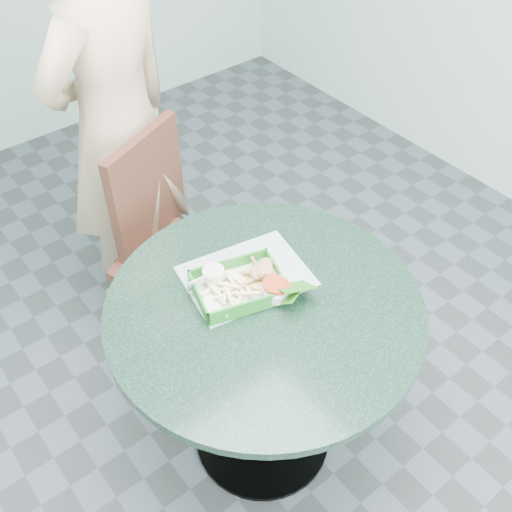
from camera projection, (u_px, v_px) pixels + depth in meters
floor at (262, 437)px, 2.30m from camera, size 4.00×5.00×0.02m
cafe_table at (264, 344)px, 1.89m from camera, size 0.95×0.95×0.75m
dining_chair at (166, 235)px, 2.33m from camera, size 0.40×0.40×0.93m
diner_person at (111, 92)px, 2.15m from camera, size 0.87×0.71×2.05m
placemat at (246, 280)px, 1.85m from camera, size 0.41×0.34×0.00m
food_basket at (239, 293)px, 1.79m from camera, size 0.26×0.19×0.05m
crab_sandwich at (258, 273)px, 1.81m from camera, size 0.11×0.11×0.07m
fries_pile at (234, 295)px, 1.76m from camera, size 0.16×0.16×0.05m
sauce_ramekin at (212, 284)px, 1.77m from camera, size 0.07×0.07×0.04m
garnish_cup at (280, 285)px, 1.78m from camera, size 0.13×0.13×0.05m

